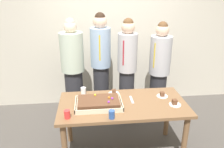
# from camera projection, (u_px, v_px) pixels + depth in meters

# --- Properties ---
(interior_back_panel) EXTENTS (8.00, 0.12, 3.00)m
(interior_back_panel) POSITION_uv_depth(u_px,v_px,m) (110.00, 26.00, 4.09)
(interior_back_panel) COLOR beige
(interior_back_panel) RESTS_ON ground_plane
(party_table) EXTENTS (1.64, 0.80, 0.77)m
(party_table) POSITION_uv_depth(u_px,v_px,m) (123.00, 110.00, 2.92)
(party_table) COLOR brown
(party_table) RESTS_ON ground_plane
(sheet_cake) EXTENTS (0.59, 0.40, 0.11)m
(sheet_cake) POSITION_uv_depth(u_px,v_px,m) (99.00, 103.00, 2.81)
(sheet_cake) COLOR beige
(sheet_cake) RESTS_ON party_table
(plated_slice_near_left) EXTENTS (0.15, 0.15, 0.07)m
(plated_slice_near_left) POSITION_uv_depth(u_px,v_px,m) (162.00, 95.00, 3.05)
(plated_slice_near_left) COLOR white
(plated_slice_near_left) RESTS_ON party_table
(plated_slice_near_right) EXTENTS (0.15, 0.15, 0.06)m
(plated_slice_near_right) POSITION_uv_depth(u_px,v_px,m) (114.00, 93.00, 3.13)
(plated_slice_near_right) COLOR white
(plated_slice_near_right) RESTS_ON party_table
(plated_slice_far_left) EXTENTS (0.15, 0.15, 0.08)m
(plated_slice_far_left) POSITION_uv_depth(u_px,v_px,m) (175.00, 103.00, 2.83)
(plated_slice_far_left) COLOR white
(plated_slice_far_left) RESTS_ON party_table
(drink_cup_nearest) EXTENTS (0.07, 0.07, 0.10)m
(drink_cup_nearest) POSITION_uv_depth(u_px,v_px,m) (83.00, 91.00, 3.10)
(drink_cup_nearest) COLOR white
(drink_cup_nearest) RESTS_ON party_table
(drink_cup_middle) EXTENTS (0.07, 0.07, 0.10)m
(drink_cup_middle) POSITION_uv_depth(u_px,v_px,m) (67.00, 114.00, 2.54)
(drink_cup_middle) COLOR red
(drink_cup_middle) RESTS_ON party_table
(drink_cup_far_end) EXTENTS (0.07, 0.07, 0.10)m
(drink_cup_far_end) POSITION_uv_depth(u_px,v_px,m) (112.00, 114.00, 2.54)
(drink_cup_far_end) COLOR #2D5199
(drink_cup_far_end) RESTS_ON party_table
(cake_server_utensil) EXTENTS (0.03, 0.20, 0.01)m
(cake_server_utensil) POSITION_uv_depth(u_px,v_px,m) (132.00, 100.00, 2.96)
(cake_server_utensil) COLOR silver
(cake_server_utensil) RESTS_ON party_table
(person_serving_front) EXTENTS (0.35, 0.35, 1.67)m
(person_serving_front) POSITION_uv_depth(u_px,v_px,m) (159.00, 70.00, 3.76)
(person_serving_front) COLOR #28282D
(person_serving_front) RESTS_ON ground_plane
(person_green_shirt_behind) EXTENTS (0.31, 0.31, 1.74)m
(person_green_shirt_behind) POSITION_uv_depth(u_px,v_px,m) (127.00, 70.00, 3.59)
(person_green_shirt_behind) COLOR #28282D
(person_green_shirt_behind) RESTS_ON ground_plane
(person_striped_tie_right) EXTENTS (0.37, 0.37, 1.74)m
(person_striped_tie_right) POSITION_uv_depth(u_px,v_px,m) (73.00, 71.00, 3.61)
(person_striped_tie_right) COLOR #28282D
(person_striped_tie_right) RESTS_ON ground_plane
(person_left_edge_reaching) EXTENTS (0.34, 0.34, 1.80)m
(person_left_edge_reaching) POSITION_uv_depth(u_px,v_px,m) (101.00, 64.00, 3.80)
(person_left_edge_reaching) COLOR #28282D
(person_left_edge_reaching) RESTS_ON ground_plane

